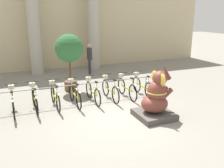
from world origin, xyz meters
TOP-DOWN VIEW (x-y plane):
  - ground_plane at (0.00, 0.00)m, footprint 60.00×60.00m
  - building_facade at (0.00, 8.60)m, footprint 20.00×0.20m
  - column_left at (-1.72, 7.60)m, footprint 0.88×0.88m
  - column_right at (1.72, 7.60)m, footprint 0.88×0.88m
  - bike_rack at (-1.01, 1.95)m, footprint 6.47×0.05m
  - bicycle_1 at (-3.21, 1.80)m, footprint 0.48×1.78m
  - bicycle_2 at (-2.48, 1.82)m, footprint 0.48×1.78m
  - bicycle_3 at (-1.74, 1.86)m, footprint 0.48×1.78m
  - bicycle_4 at (-1.01, 1.83)m, footprint 0.48×1.78m
  - bicycle_5 at (-0.27, 1.86)m, footprint 0.48×1.78m
  - bicycle_6 at (0.46, 1.86)m, footprint 0.48×1.78m
  - bicycle_7 at (1.19, 1.84)m, footprint 0.48×1.78m
  - bicycle_8 at (1.93, 1.83)m, footprint 0.48×1.78m
  - elephant_statue at (1.19, -0.40)m, footprint 1.18×1.18m
  - person_pedestrian at (1.03, 6.34)m, footprint 0.23×0.47m
  - potted_tree at (-0.71, 3.70)m, footprint 1.23×1.23m

SIDE VIEW (x-z plane):
  - ground_plane at x=0.00m, z-range 0.00..0.00m
  - bicycle_1 at x=-3.21m, z-range -0.07..0.89m
  - bicycle_2 at x=-2.48m, z-range -0.07..0.89m
  - bicycle_3 at x=-1.74m, z-range -0.07..0.89m
  - bicycle_4 at x=-1.01m, z-range -0.07..0.89m
  - bicycle_5 at x=-0.27m, z-range -0.07..0.89m
  - bicycle_6 at x=0.46m, z-range -0.07..0.89m
  - bicycle_7 at x=1.19m, z-range -0.07..0.89m
  - bicycle_8 at x=1.93m, z-range -0.07..0.89m
  - elephant_statue at x=1.19m, z-range -0.31..1.56m
  - bike_rack at x=-1.01m, z-range 0.27..1.04m
  - person_pedestrian at x=1.03m, z-range 0.18..1.91m
  - potted_tree at x=-0.71m, z-range 0.53..3.05m
  - column_left at x=-1.72m, z-range 0.04..5.20m
  - column_right at x=1.72m, z-range 0.04..5.20m
  - building_facade at x=0.00m, z-range 0.00..6.00m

